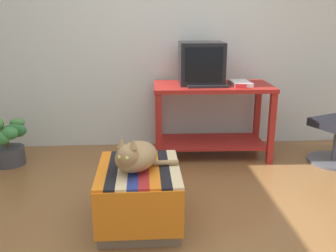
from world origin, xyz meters
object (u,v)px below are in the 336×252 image
(cat, at_px, (135,156))
(potted_plant, at_px, (8,143))
(keyboard, at_px, (207,86))
(ottoman_with_blanket, at_px, (139,196))
(tv_monitor, at_px, (201,64))
(stapler, at_px, (241,86))
(desk, at_px, (212,108))
(book, at_px, (240,83))

(cat, height_order, potted_plant, cat)
(keyboard, bearing_deg, ottoman_with_blanket, -120.07)
(keyboard, distance_m, cat, 1.46)
(tv_monitor, height_order, keyboard, tv_monitor)
(tv_monitor, xyz_separation_m, potted_plant, (-1.95, -0.20, -0.75))
(tv_monitor, relative_size, keyboard, 1.14)
(cat, relative_size, stapler, 4.45)
(ottoman_with_blanket, bearing_deg, potted_plant, 137.56)
(desk, bearing_deg, keyboard, -118.31)
(keyboard, relative_size, cat, 0.82)
(tv_monitor, relative_size, cat, 0.93)
(keyboard, distance_m, ottoman_with_blanket, 1.50)
(tv_monitor, relative_size, ottoman_with_blanket, 0.65)
(desk, bearing_deg, ottoman_with_blanket, -117.47)
(keyboard, height_order, book, book)
(keyboard, xyz_separation_m, ottoman_with_blanket, (-0.67, -1.22, -0.56))
(tv_monitor, xyz_separation_m, keyboard, (0.03, -0.19, -0.20))
(cat, bearing_deg, desk, 83.55)
(tv_monitor, bearing_deg, cat, -112.83)
(stapler, bearing_deg, cat, 156.65)
(stapler, bearing_deg, desk, 64.37)
(keyboard, distance_m, stapler, 0.33)
(tv_monitor, bearing_deg, ottoman_with_blanket, -112.83)
(tv_monitor, xyz_separation_m, cat, (-0.66, -1.45, -0.44))
(desk, relative_size, keyboard, 3.05)
(book, height_order, cat, book)
(cat, xyz_separation_m, stapler, (1.01, 1.17, 0.26))
(desk, relative_size, cat, 2.49)
(book, distance_m, potted_plant, 2.41)
(tv_monitor, relative_size, potted_plant, 0.87)
(ottoman_with_blanket, xyz_separation_m, potted_plant, (-1.32, 1.20, 0.01))
(book, distance_m, stapler, 0.17)
(book, bearing_deg, stapler, -104.53)
(desk, distance_m, ottoman_with_blanket, 1.58)
(book, xyz_separation_m, ottoman_with_blanket, (-1.03, -1.30, -0.57))
(tv_monitor, bearing_deg, book, -13.67)
(ottoman_with_blanket, distance_m, cat, 0.32)
(keyboard, relative_size, ottoman_with_blanket, 0.57)
(tv_monitor, distance_m, stapler, 0.48)
(ottoman_with_blanket, bearing_deg, tv_monitor, 65.59)
(desk, height_order, book, book)
(desk, distance_m, stapler, 0.42)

